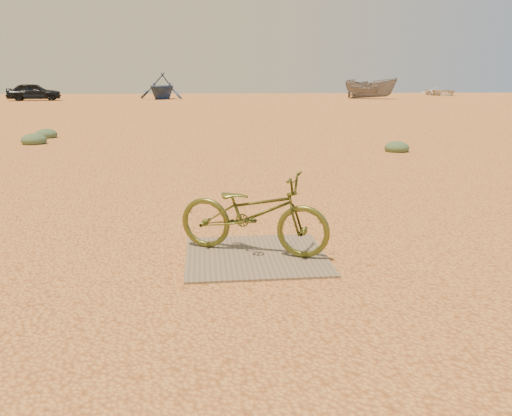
{
  "coord_description": "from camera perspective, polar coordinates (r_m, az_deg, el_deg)",
  "views": [
    {
      "loc": [
        -0.61,
        -4.68,
        1.73
      ],
      "look_at": [
        -0.11,
        0.01,
        0.51
      ],
      "focal_mm": 35.0,
      "sensor_mm": 36.0,
      "label": 1
    }
  ],
  "objects": [
    {
      "name": "bicycle",
      "position": [
        4.99,
        -0.32,
        -0.55
      ],
      "size": [
        1.65,
        1.12,
        0.82
      ],
      "primitive_type": "imported",
      "rotation": [
        0.0,
        0.0,
        1.16
      ],
      "color": "#4F551E",
      "rests_on": "plywood_board"
    },
    {
      "name": "kale_c",
      "position": [
        16.64,
        -22.82,
        7.41
      ],
      "size": [
        0.64,
        0.64,
        0.35
      ],
      "primitive_type": "ellipsoid",
      "color": "#456141",
      "rests_on": "ground"
    },
    {
      "name": "plywood_board",
      "position": [
        5.02,
        0.0,
        -5.48
      ],
      "size": [
        1.4,
        1.26,
        0.02
      ],
      "primitive_type": "cube",
      "color": "#74654C",
      "rests_on": "ground"
    },
    {
      "name": "kale_b",
      "position": [
        12.87,
        15.77,
        6.23
      ],
      "size": [
        0.6,
        0.6,
        0.33
      ],
      "primitive_type": "ellipsoid",
      "color": "#456141",
      "rests_on": "ground"
    },
    {
      "name": "car",
      "position": [
        46.59,
        -24.04,
        12.04
      ],
      "size": [
        4.44,
        2.31,
        1.44
      ],
      "primitive_type": "imported",
      "rotation": [
        0.0,
        0.0,
        1.72
      ],
      "color": "black",
      "rests_on": "ground"
    },
    {
      "name": "kale_a",
      "position": [
        15.16,
        -24.0,
        6.71
      ],
      "size": [
        0.68,
        0.68,
        0.37
      ],
      "primitive_type": "ellipsoid",
      "color": "#456141",
      "rests_on": "ground"
    },
    {
      "name": "boat_mid_right",
      "position": [
        47.86,
        12.95,
        13.19
      ],
      "size": [
        5.0,
        4.24,
        1.87
      ],
      "primitive_type": "imported",
      "rotation": [
        0.0,
        0.0,
        0.96
      ],
      "color": "slate",
      "rests_on": "ground"
    },
    {
      "name": "boat_far_left",
      "position": [
        46.66,
        -10.72,
        13.56
      ],
      "size": [
        4.79,
        5.23,
        2.34
      ],
      "primitive_type": "imported",
      "rotation": [
        0.0,
        0.0,
        -0.24
      ],
      "color": "navy",
      "rests_on": "ground"
    },
    {
      "name": "boat_far_right",
      "position": [
        59.93,
        20.41,
        12.41
      ],
      "size": [
        4.05,
        5.05,
        0.93
      ],
      "primitive_type": "imported",
      "rotation": [
        0.0,
        0.0,
        0.2
      ],
      "color": "silver",
      "rests_on": "ground"
    },
    {
      "name": "ground",
      "position": [
        5.03,
        1.32,
        -5.61
      ],
      "size": [
        120.0,
        120.0,
        0.0
      ],
      "primitive_type": "plane",
      "color": "#E69D4E",
      "rests_on": "ground"
    }
  ]
}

